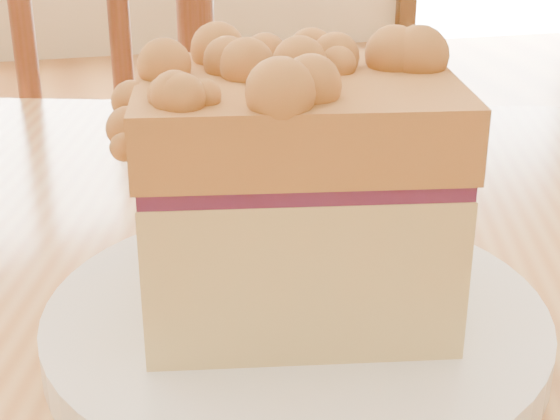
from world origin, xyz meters
name	(u,v)px	position (x,y,z in m)	size (l,w,h in m)	color
cafe_chair_main	(4,253)	(0.04, 0.84, 0.51)	(0.59, 0.59, 1.00)	#5E2D1A
plate	(296,325)	(0.23, 0.19, 0.76)	(0.23, 0.23, 0.02)	white
cake_slice	(293,185)	(0.23, 0.19, 0.83)	(0.15, 0.12, 0.12)	#DBC47B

